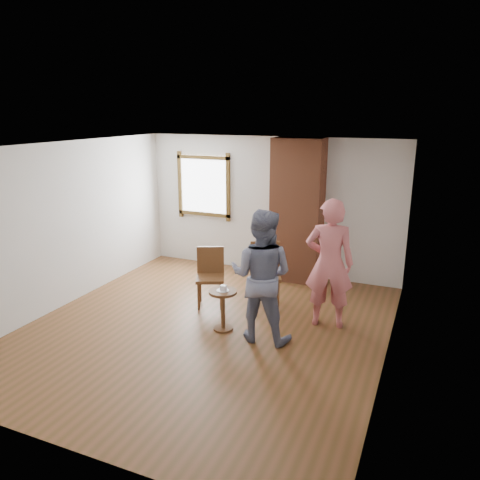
{
  "coord_description": "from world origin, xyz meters",
  "views": [
    {
      "loc": [
        2.89,
        -5.51,
        3.06
      ],
      "look_at": [
        0.2,
        0.8,
        1.15
      ],
      "focal_mm": 35.0,
      "sensor_mm": 36.0,
      "label": 1
    }
  ],
  "objects_px": {
    "stoneware_crock": "(278,267)",
    "man": "(261,276)",
    "dining_chair_left": "(210,273)",
    "side_table": "(223,304)",
    "person_pink": "(329,263)",
    "dining_chair_right": "(265,271)"
  },
  "relations": [
    {
      "from": "dining_chair_right",
      "to": "man",
      "type": "height_order",
      "value": "man"
    },
    {
      "from": "dining_chair_left",
      "to": "dining_chair_right",
      "type": "height_order",
      "value": "dining_chair_right"
    },
    {
      "from": "stoneware_crock",
      "to": "dining_chair_left",
      "type": "relative_size",
      "value": 0.49
    },
    {
      "from": "side_table",
      "to": "person_pink",
      "type": "distance_m",
      "value": 1.62
    },
    {
      "from": "stoneware_crock",
      "to": "dining_chair_right",
      "type": "height_order",
      "value": "dining_chair_right"
    },
    {
      "from": "dining_chair_right",
      "to": "person_pink",
      "type": "bearing_deg",
      "value": -40.66
    },
    {
      "from": "dining_chair_left",
      "to": "man",
      "type": "relative_size",
      "value": 0.51
    },
    {
      "from": "stoneware_crock",
      "to": "dining_chair_left",
      "type": "bearing_deg",
      "value": -112.03
    },
    {
      "from": "dining_chair_right",
      "to": "stoneware_crock",
      "type": "bearing_deg",
      "value": 75.94
    },
    {
      "from": "stoneware_crock",
      "to": "dining_chair_right",
      "type": "bearing_deg",
      "value": -81.48
    },
    {
      "from": "dining_chair_right",
      "to": "man",
      "type": "xyz_separation_m",
      "value": [
        0.36,
        -1.14,
        0.34
      ]
    },
    {
      "from": "man",
      "to": "stoneware_crock",
      "type": "bearing_deg",
      "value": -79.5
    },
    {
      "from": "dining_chair_left",
      "to": "dining_chair_right",
      "type": "distance_m",
      "value": 0.89
    },
    {
      "from": "side_table",
      "to": "dining_chair_right",
      "type": "bearing_deg",
      "value": 78.23
    },
    {
      "from": "stoneware_crock",
      "to": "side_table",
      "type": "relative_size",
      "value": 0.77
    },
    {
      "from": "stoneware_crock",
      "to": "person_pink",
      "type": "bearing_deg",
      "value": -50.9
    },
    {
      "from": "stoneware_crock",
      "to": "dining_chair_right",
      "type": "xyz_separation_m",
      "value": [
        0.18,
        -1.22,
        0.34
      ]
    },
    {
      "from": "stoneware_crock",
      "to": "man",
      "type": "relative_size",
      "value": 0.25
    },
    {
      "from": "dining_chair_right",
      "to": "person_pink",
      "type": "height_order",
      "value": "person_pink"
    },
    {
      "from": "side_table",
      "to": "person_pink",
      "type": "bearing_deg",
      "value": 29.51
    },
    {
      "from": "stoneware_crock",
      "to": "man",
      "type": "distance_m",
      "value": 2.51
    },
    {
      "from": "dining_chair_left",
      "to": "dining_chair_right",
      "type": "bearing_deg",
      "value": -1.04
    }
  ]
}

